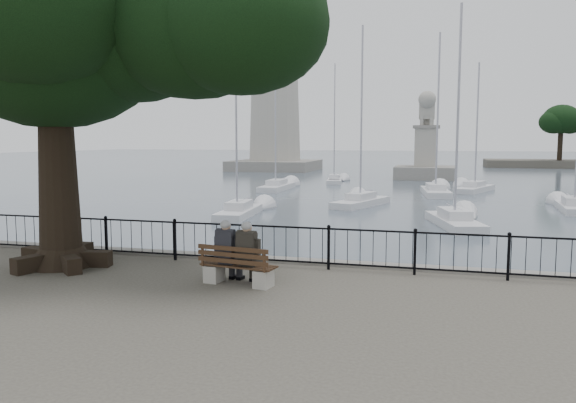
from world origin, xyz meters
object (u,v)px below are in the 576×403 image
(person_left, at_px, (229,254))
(tree, at_px, (86,19))
(lighthouse, at_px, (275,65))
(person_right, at_px, (250,256))
(lion_monument, at_px, (426,157))
(bench, at_px, (237,271))

(person_left, bearing_deg, tree, 171.02)
(person_left, relative_size, lighthouse, 0.04)
(person_right, bearing_deg, person_left, 171.69)
(person_right, xyz_separation_m, lion_monument, (2.33, 49.29, 0.66))
(tree, height_order, lighthouse, lighthouse)
(lighthouse, bearing_deg, person_right, -73.94)
(person_left, height_order, tree, tree)
(person_right, relative_size, lion_monument, 0.15)
(person_right, xyz_separation_m, tree, (-4.21, 0.66, 5.23))
(tree, relative_size, lion_monument, 1.20)
(bench, relative_size, person_left, 1.23)
(bench, xyz_separation_m, lighthouse, (-17.41, 61.42, 12.58))
(bench, relative_size, lighthouse, 0.05)
(lion_monument, bearing_deg, lighthouse, 148.89)
(lighthouse, bearing_deg, tree, -77.50)
(person_right, bearing_deg, lighthouse, 106.06)
(tree, relative_size, lighthouse, 0.33)
(tree, xyz_separation_m, lion_monument, (6.55, 48.63, -4.57))
(lighthouse, bearing_deg, person_left, -74.35)
(tree, bearing_deg, lighthouse, 102.50)
(bench, distance_m, person_right, 0.42)
(tree, bearing_deg, bench, -10.29)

